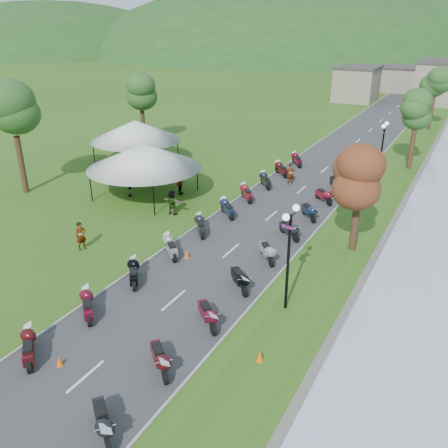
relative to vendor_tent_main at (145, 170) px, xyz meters
The scene contains 12 objects.
road 16.42m from the vendor_tent_main, 52.06° to the left, with size 7.00×120.00×0.02m, color #3C3C3F.
far_building 58.41m from the vendor_tent_main, 82.11° to the left, with size 18.00×16.00×5.00m, color gray.
moto_row_left 11.71m from the vendor_tent_main, 51.17° to the right, with size 2.60×46.10×1.10m, color #331411, non-canonical shape.
moto_row_right 16.19m from the vendor_tent_main, 39.78° to the right, with size 2.60×40.01×1.10m, color #331411, non-canonical shape.
vendor_tent_main is the anchor object (origin of this frame).
vendor_tent_side 8.73m from the vendor_tent_main, 132.32° to the left, with size 5.44×5.44×4.00m, color silver, non-canonical shape.
tree_park_left 10.00m from the vendor_tent_main, 156.04° to the right, with size 3.62×3.62×10.06m, color #346427, non-canonical shape.
tree_lakeside 16.36m from the vendor_tent_main, ahead, with size 2.70×2.70×7.50m, color #346427, non-canonical shape.
pedestrian_a 9.59m from the vendor_tent_main, 76.53° to the right, with size 0.63×0.46×1.72m, color slate.
pedestrian_b 4.36m from the vendor_tent_main, 117.21° to the left, with size 0.84×0.46×1.73m, color slate.
pedestrian_c 2.38m from the vendor_tent_main, 144.38° to the right, with size 1.19×0.49×1.84m, color slate.
traffic_cone_near 19.32m from the vendor_tent_main, 63.13° to the right, with size 0.29×0.29×0.45m, color #F2590C.
Camera 1 is at (11.45, 0.04, 12.74)m, focal length 38.00 mm.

